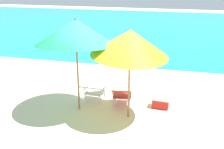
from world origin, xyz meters
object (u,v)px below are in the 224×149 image
lounge_chair_right (122,93)px  beach_umbrella_right (130,43)px  beach_umbrella_left (76,32)px  cooler_box (161,102)px  lounge_chair_left (93,90)px

lounge_chair_right → beach_umbrella_right: 1.72m
lounge_chair_right → beach_umbrella_left: size_ratio=0.36×
lounge_chair_right → beach_umbrella_right: beach_umbrella_right is taller
beach_umbrella_left → cooler_box: bearing=16.6°
beach_umbrella_left → beach_umbrella_right: beach_umbrella_left is taller
lounge_chair_left → beach_umbrella_right: (1.16, -0.56, 1.61)m
lounge_chair_right → cooler_box: bearing=10.5°
beach_umbrella_left → cooler_box: beach_umbrella_left is taller
beach_umbrella_right → cooler_box: beach_umbrella_right is taller
beach_umbrella_left → cooler_box: 3.07m
beach_umbrella_left → cooler_box: size_ratio=5.28×
beach_umbrella_right → cooler_box: bearing=43.0°
lounge_chair_right → beach_umbrella_right: bearing=-61.6°
cooler_box → beach_umbrella_right: bearing=-137.0°
beach_umbrella_left → beach_umbrella_right: bearing=-3.5°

